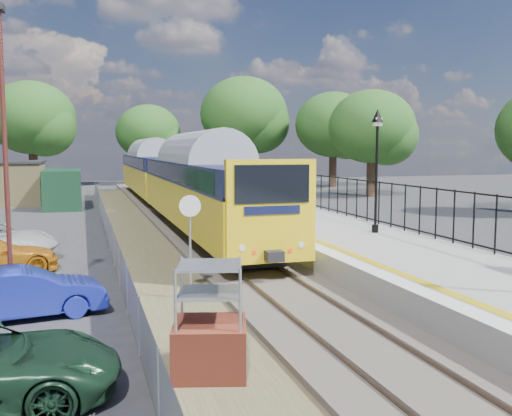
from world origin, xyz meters
name	(u,v)px	position (x,y,z in m)	size (l,w,h in m)	color
ground	(302,311)	(0.00, 0.00, 0.00)	(120.00, 120.00, 0.00)	#2D2D30
track_bed	(205,245)	(-0.47, 9.67, 0.09)	(5.90, 80.00, 0.29)	#473F38
platform	(326,238)	(4.20, 8.00, 0.45)	(5.00, 70.00, 0.90)	gray
platform_edge	(278,229)	(2.14, 8.00, 0.90)	(0.90, 70.00, 0.01)	silver
victorian_lamp_north	(377,142)	(5.30, 6.00, 4.30)	(0.44, 0.44, 4.60)	black
palisade_fence	(469,218)	(6.55, 2.24, 1.84)	(0.12, 26.00, 2.00)	black
wire_fence	(108,229)	(-4.20, 12.00, 0.60)	(0.06, 52.00, 1.20)	#999EA3
tree_line	(153,121)	(1.40, 42.00, 6.61)	(56.80, 43.80, 11.88)	#332319
train	(169,176)	(0.00, 22.88, 2.34)	(2.82, 40.83, 3.51)	yellow
brick_plinth	(210,322)	(-3.09, -3.35, 0.99)	(1.56, 1.56, 2.06)	maroon
speed_sign	(190,229)	(-2.50, 1.73, 1.93)	(0.57, 0.13, 2.83)	#999EA3
carpark_lamp	(5,141)	(-6.96, 2.17, 4.22)	(0.25, 0.50, 7.45)	#4C1D19
car_blue	(26,293)	(-6.55, 1.36, 0.61)	(1.29, 3.71, 1.22)	#1A26A0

